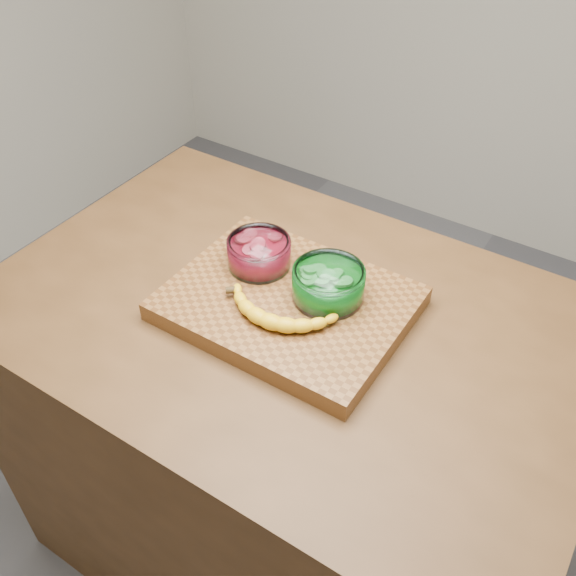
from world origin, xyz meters
The scene contains 6 objects.
ground centered at (0.00, 0.00, 0.00)m, with size 3.50×3.50×0.00m, color #4F4E52.
counter centered at (0.00, 0.00, 0.45)m, with size 1.20×0.80×0.90m, color #4E3017.
cutting_board centered at (0.00, 0.00, 0.92)m, with size 0.45×0.35×0.04m, color brown.
bowl_red centered at (-0.10, 0.05, 0.97)m, with size 0.13×0.13×0.06m.
bowl_green centered at (0.07, 0.04, 0.97)m, with size 0.14×0.14×0.06m.
banana centered at (0.01, -0.06, 0.96)m, with size 0.25×0.12×0.03m, color gold, non-canonical shape.
Camera 1 is at (0.50, -0.77, 1.77)m, focal length 40.00 mm.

